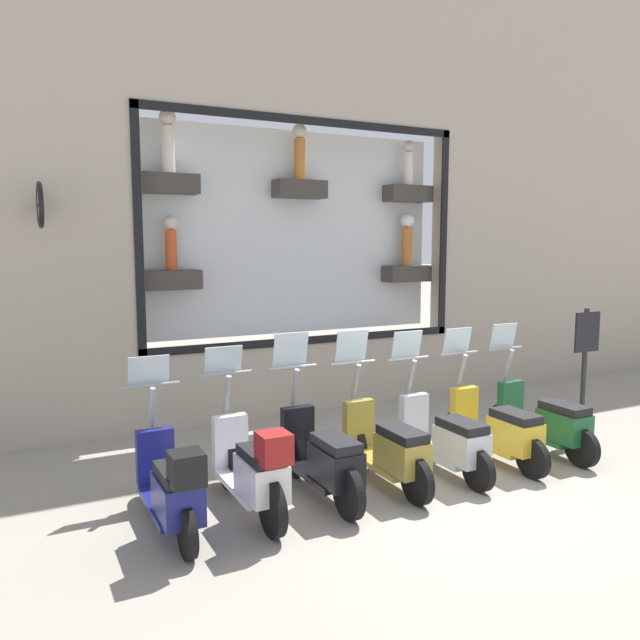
{
  "coord_description": "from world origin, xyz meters",
  "views": [
    {
      "loc": [
        -5.36,
        4.23,
        2.68
      ],
      "look_at": [
        1.68,
        0.68,
        1.7
      ],
      "focal_mm": 35.0,
      "sensor_mm": 36.0,
      "label": 1
    }
  ],
  "objects_px": {
    "scooter_navy_6": "(172,487)",
    "scooter_green_0": "(546,421)",
    "scooter_yellow_1": "(499,430)",
    "scooter_white_5": "(253,469)",
    "scooter_olive_3": "(388,448)",
    "scooter_silver_2": "(446,439)",
    "shop_sign_post": "(585,367)",
    "scooter_black_4": "(323,458)"
  },
  "relations": [
    {
      "from": "scooter_black_4",
      "to": "scooter_navy_6",
      "type": "relative_size",
      "value": 1.01
    },
    {
      "from": "scooter_yellow_1",
      "to": "scooter_black_4",
      "type": "height_order",
      "value": "scooter_black_4"
    },
    {
      "from": "scooter_silver_2",
      "to": "scooter_olive_3",
      "type": "relative_size",
      "value": 1.0
    },
    {
      "from": "scooter_silver_2",
      "to": "scooter_green_0",
      "type": "bearing_deg",
      "value": -89.96
    },
    {
      "from": "scooter_black_4",
      "to": "shop_sign_post",
      "type": "relative_size",
      "value": 1.01
    },
    {
      "from": "scooter_green_0",
      "to": "scooter_olive_3",
      "type": "distance_m",
      "value": 2.4
    },
    {
      "from": "scooter_olive_3",
      "to": "scooter_black_4",
      "type": "bearing_deg",
      "value": 89.75
    },
    {
      "from": "scooter_navy_6",
      "to": "scooter_silver_2",
      "type": "bearing_deg",
      "value": -88.78
    },
    {
      "from": "scooter_silver_2",
      "to": "scooter_yellow_1",
      "type": "bearing_deg",
      "value": -89.98
    },
    {
      "from": "scooter_green_0",
      "to": "scooter_olive_3",
      "type": "height_order",
      "value": "scooter_olive_3"
    },
    {
      "from": "scooter_black_4",
      "to": "scooter_navy_6",
      "type": "height_order",
      "value": "scooter_black_4"
    },
    {
      "from": "scooter_white_5",
      "to": "scooter_yellow_1",
      "type": "bearing_deg",
      "value": -89.05
    },
    {
      "from": "scooter_yellow_1",
      "to": "scooter_white_5",
      "type": "distance_m",
      "value": 3.2
    },
    {
      "from": "scooter_olive_3",
      "to": "shop_sign_post",
      "type": "xyz_separation_m",
      "value": [
        0.32,
        -3.43,
        0.54
      ]
    },
    {
      "from": "scooter_black_4",
      "to": "scooter_white_5",
      "type": "bearing_deg",
      "value": 94.35
    },
    {
      "from": "scooter_olive_3",
      "to": "scooter_navy_6",
      "type": "bearing_deg",
      "value": 91.74
    },
    {
      "from": "scooter_navy_6",
      "to": "shop_sign_post",
      "type": "height_order",
      "value": "shop_sign_post"
    },
    {
      "from": "shop_sign_post",
      "to": "scooter_white_5",
      "type": "bearing_deg",
      "value": 94.3
    },
    {
      "from": "scooter_silver_2",
      "to": "scooter_navy_6",
      "type": "xyz_separation_m",
      "value": [
        -0.07,
        3.2,
        0.04
      ]
    },
    {
      "from": "scooter_yellow_1",
      "to": "scooter_black_4",
      "type": "bearing_deg",
      "value": 89.81
    },
    {
      "from": "scooter_green_0",
      "to": "shop_sign_post",
      "type": "height_order",
      "value": "shop_sign_post"
    },
    {
      "from": "scooter_green_0",
      "to": "shop_sign_post",
      "type": "relative_size",
      "value": 1.0
    },
    {
      "from": "scooter_yellow_1",
      "to": "scooter_white_5",
      "type": "relative_size",
      "value": 0.99
    },
    {
      "from": "scooter_white_5",
      "to": "scooter_navy_6",
      "type": "distance_m",
      "value": 0.8
    },
    {
      "from": "scooter_olive_3",
      "to": "scooter_navy_6",
      "type": "xyz_separation_m",
      "value": [
        -0.07,
        2.4,
        0.02
      ]
    },
    {
      "from": "scooter_navy_6",
      "to": "scooter_white_5",
      "type": "bearing_deg",
      "value": -88.9
    },
    {
      "from": "scooter_olive_3",
      "to": "shop_sign_post",
      "type": "relative_size",
      "value": 1.0
    },
    {
      "from": "scooter_yellow_1",
      "to": "scooter_olive_3",
      "type": "xyz_separation_m",
      "value": [
        0.0,
        1.6,
        0.01
      ]
    },
    {
      "from": "scooter_white_5",
      "to": "shop_sign_post",
      "type": "relative_size",
      "value": 1.01
    },
    {
      "from": "scooter_olive_3",
      "to": "scooter_white_5",
      "type": "relative_size",
      "value": 1.0
    },
    {
      "from": "scooter_white_5",
      "to": "scooter_navy_6",
      "type": "xyz_separation_m",
      "value": [
        -0.02,
        0.8,
        -0.03
      ]
    },
    {
      "from": "scooter_navy_6",
      "to": "scooter_green_0",
      "type": "bearing_deg",
      "value": -89.17
    },
    {
      "from": "scooter_white_5",
      "to": "shop_sign_post",
      "type": "xyz_separation_m",
      "value": [
        0.38,
        -5.03,
        0.49
      ]
    },
    {
      "from": "scooter_white_5",
      "to": "scooter_black_4",
      "type": "bearing_deg",
      "value": -85.65
    },
    {
      "from": "scooter_silver_2",
      "to": "scooter_olive_3",
      "type": "bearing_deg",
      "value": 89.67
    },
    {
      "from": "scooter_silver_2",
      "to": "shop_sign_post",
      "type": "xyz_separation_m",
      "value": [
        0.33,
        -2.63,
        0.56
      ]
    },
    {
      "from": "scooter_green_0",
      "to": "scooter_black_4",
      "type": "distance_m",
      "value": 3.2
    },
    {
      "from": "scooter_green_0",
      "to": "scooter_olive_3",
      "type": "relative_size",
      "value": 1.0
    },
    {
      "from": "scooter_olive_3",
      "to": "scooter_yellow_1",
      "type": "bearing_deg",
      "value": -90.15
    },
    {
      "from": "scooter_yellow_1",
      "to": "scooter_white_5",
      "type": "bearing_deg",
      "value": 90.95
    },
    {
      "from": "scooter_yellow_1",
      "to": "scooter_navy_6",
      "type": "xyz_separation_m",
      "value": [
        -0.07,
        4.0,
        0.03
      ]
    },
    {
      "from": "scooter_white_5",
      "to": "scooter_navy_6",
      "type": "relative_size",
      "value": 1.01
    }
  ]
}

